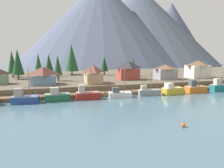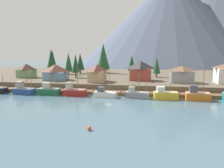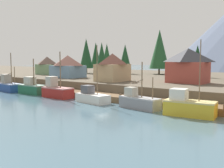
# 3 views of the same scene
# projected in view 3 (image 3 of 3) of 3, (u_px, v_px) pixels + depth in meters

# --- Properties ---
(ground_plane) EXTENTS (400.00, 400.00, 1.00)m
(ground_plane) POSITION_uv_depth(u_px,v_px,m) (157.00, 92.00, 60.86)
(ground_plane) COLOR #476675
(dock) EXTENTS (80.00, 4.00, 1.60)m
(dock) POSITION_uv_depth(u_px,v_px,m) (108.00, 97.00, 46.59)
(dock) COLOR brown
(dock) RESTS_ON ground_plane
(shoreline_bank) EXTENTS (400.00, 56.00, 2.50)m
(shoreline_bank) POSITION_uv_depth(u_px,v_px,m) (179.00, 81.00, 70.13)
(shoreline_bank) COLOR brown
(shoreline_bank) RESTS_ON ground_plane
(fishing_boat_blue) EXTENTS (6.52, 3.41, 8.48)m
(fishing_boat_blue) POSITION_uv_depth(u_px,v_px,m) (9.00, 86.00, 58.76)
(fishing_boat_blue) COLOR navy
(fishing_boat_blue) RESTS_ON ground_plane
(fishing_boat_green) EXTENTS (6.29, 2.65, 7.22)m
(fishing_boat_green) POSITION_uv_depth(u_px,v_px,m) (32.00, 88.00, 54.28)
(fishing_boat_green) COLOR #1E5B3D
(fishing_boat_green) RESTS_ON ground_plane
(fishing_boat_red) EXTENTS (6.35, 2.87, 8.52)m
(fishing_boat_red) POSITION_uv_depth(u_px,v_px,m) (57.00, 91.00, 49.44)
(fishing_boat_red) COLOR maroon
(fishing_boat_red) RESTS_ON ground_plane
(fishing_boat_white) EXTENTS (6.56, 3.40, 9.40)m
(fishing_boat_white) POSITION_uv_depth(u_px,v_px,m) (92.00, 97.00, 43.78)
(fishing_boat_white) COLOR silver
(fishing_boat_white) RESTS_ON ground_plane
(fishing_boat_grey) EXTENTS (6.50, 3.04, 6.81)m
(fishing_boat_grey) POSITION_uv_depth(u_px,v_px,m) (139.00, 102.00, 38.45)
(fishing_boat_grey) COLOR gray
(fishing_boat_grey) RESTS_ON ground_plane
(fishing_boat_yellow) EXTENTS (6.53, 3.39, 9.59)m
(fishing_boat_yellow) POSITION_uv_depth(u_px,v_px,m) (188.00, 106.00, 33.64)
(fishing_boat_yellow) COLOR gold
(fishing_boat_yellow) RESTS_ON ground_plane
(house_blue) EXTENTS (7.65, 6.30, 5.54)m
(house_blue) POSITION_uv_depth(u_px,v_px,m) (68.00, 66.00, 66.31)
(house_blue) COLOR #6689A8
(house_blue) RESTS_ON shoreline_bank
(house_red) EXTENTS (7.61, 5.44, 6.74)m
(house_red) POSITION_uv_depth(u_px,v_px,m) (188.00, 65.00, 51.71)
(house_red) COLOR #9E4238
(house_red) RESTS_ON shoreline_bank
(house_green) EXTENTS (6.71, 4.32, 5.31)m
(house_green) POSITION_uv_depth(u_px,v_px,m) (47.00, 65.00, 78.67)
(house_green) COLOR #6B8E66
(house_green) RESTS_ON shoreline_bank
(house_tan) EXTENTS (5.32, 6.88, 5.81)m
(house_tan) POSITION_uv_depth(u_px,v_px,m) (113.00, 67.00, 55.79)
(house_tan) COLOR tan
(house_tan) RESTS_ON shoreline_bank
(conifer_near_left) EXTENTS (4.31, 4.31, 11.02)m
(conifer_near_left) POSITION_uv_depth(u_px,v_px,m) (86.00, 53.00, 84.39)
(conifer_near_left) COLOR #4C3823
(conifer_near_left) RESTS_ON shoreline_bank
(conifer_near_right) EXTENTS (3.69, 3.69, 10.39)m
(conifer_near_right) POSITION_uv_depth(u_px,v_px,m) (96.00, 55.00, 92.66)
(conifer_near_right) COLOR #4C3823
(conifer_near_right) RESTS_ON shoreline_bank
(conifer_mid_left) EXTENTS (3.59, 3.59, 9.35)m
(conifer_mid_left) POSITION_uv_depth(u_px,v_px,m) (107.00, 57.00, 81.50)
(conifer_mid_left) COLOR #4C3823
(conifer_mid_left) RESTS_ON shoreline_bank
(conifer_back_left) EXTENTS (3.35, 3.35, 8.23)m
(conifer_back_left) POSITION_uv_depth(u_px,v_px,m) (197.00, 58.00, 68.02)
(conifer_back_left) COLOR #4C3823
(conifer_back_left) RESTS_ON shoreline_bank
(conifer_back_right) EXTENTS (3.01, 3.01, 8.97)m
(conifer_back_right) POSITION_uv_depth(u_px,v_px,m) (102.00, 56.00, 69.12)
(conifer_back_right) COLOR #4C3823
(conifer_back_right) RESTS_ON shoreline_bank
(conifer_centre) EXTENTS (5.93, 5.93, 13.38)m
(conifer_centre) POSITION_uv_depth(u_px,v_px,m) (159.00, 49.00, 79.75)
(conifer_centre) COLOR #4C3823
(conifer_centre) RESTS_ON shoreline_bank
(conifer_far_left) EXTENTS (3.70, 3.70, 9.11)m
(conifer_far_left) POSITION_uv_depth(u_px,v_px,m) (125.00, 56.00, 82.46)
(conifer_far_left) COLOR #4C3823
(conifer_far_left) RESTS_ON shoreline_bank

